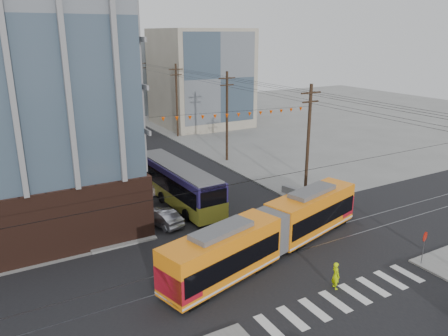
{
  "coord_description": "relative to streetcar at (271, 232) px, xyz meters",
  "views": [
    {
      "loc": [
        -17.71,
        -19.24,
        15.36
      ],
      "look_at": [
        -1.44,
        9.3,
        5.14
      ],
      "focal_mm": 35.0,
      "sensor_mm": 36.0,
      "label": 1
    }
  ],
  "objects": [
    {
      "name": "bg_bldg_ne_far",
      "position": [
        18.76,
        64.3,
        5.2
      ],
      "size": [
        16.0,
        16.0,
        14.0
      ],
      "primitive_type": "cube",
      "color": "#8C99A5",
      "rests_on": "ground"
    },
    {
      "name": "streetcar",
      "position": [
        0.0,
        0.0,
        0.0
      ],
      "size": [
        18.68,
        7.45,
        3.59
      ],
      "primitive_type": null,
      "rotation": [
        0.0,
        0.0,
        0.27
      ],
      "color": "orange",
      "rests_on": "ground"
    },
    {
      "name": "jersey_barrier",
      "position": [
        9.06,
        7.79,
        -1.39
      ],
      "size": [
        1.85,
        4.22,
        0.82
      ],
      "primitive_type": "cube",
      "rotation": [
        0.0,
        0.0,
        0.23
      ],
      "color": "gray",
      "rests_on": "ground"
    },
    {
      "name": "city_bus",
      "position": [
        -1.61,
        12.72,
        0.07
      ],
      "size": [
        3.4,
        13.32,
        3.74
      ],
      "primitive_type": null,
      "rotation": [
        0.0,
        0.0,
        0.04
      ],
      "color": "#21194B",
      "rests_on": "ground"
    },
    {
      "name": "parked_car_white",
      "position": [
        -4.39,
        16.68,
        -1.13
      ],
      "size": [
        3.46,
        4.99,
        1.34
      ],
      "primitive_type": "imported",
      "rotation": [
        0.0,
        0.0,
        3.52
      ],
      "color": "beige",
      "rests_on": "ground"
    },
    {
      "name": "ground",
      "position": [
        0.76,
        -3.7,
        -1.8
      ],
      "size": [
        160.0,
        160.0,
        0.0
      ],
      "primitive_type": "plane",
      "color": "slate"
    },
    {
      "name": "bg_bldg_ne_near",
      "position": [
        16.76,
        44.3,
        6.2
      ],
      "size": [
        14.0,
        14.0,
        16.0
      ],
      "primitive_type": "cube",
      "color": "gray",
      "rests_on": "ground"
    },
    {
      "name": "parked_car_grey",
      "position": [
        -4.86,
        20.13,
        -1.19
      ],
      "size": [
        2.61,
        4.62,
        1.22
      ],
      "primitive_type": "imported",
      "rotation": [
        0.0,
        0.0,
        3.28
      ],
      "color": "slate",
      "rests_on": "ground"
    },
    {
      "name": "utility_pole_far",
      "position": [
        9.26,
        52.3,
        3.7
      ],
      "size": [
        0.3,
        0.3,
        11.0
      ],
      "primitive_type": "cylinder",
      "color": "black",
      "rests_on": "ground"
    },
    {
      "name": "pedestrian",
      "position": [
        0.94,
        -5.6,
        -0.9
      ],
      "size": [
        0.54,
        0.72,
        1.8
      ],
      "primitive_type": "imported",
      "rotation": [
        0.0,
        0.0,
        1.39
      ],
      "color": "#C1E806",
      "rests_on": "ground"
    },
    {
      "name": "stop_sign",
      "position": [
        8.09,
        -6.45,
        -0.61
      ],
      "size": [
        0.9,
        0.9,
        2.38
      ],
      "primitive_type": null,
      "rotation": [
        0.0,
        0.0,
        0.29
      ],
      "color": "#A50C00",
      "rests_on": "ground"
    },
    {
      "name": "parked_car_silver",
      "position": [
        -4.88,
        8.62,
        -1.09
      ],
      "size": [
        2.41,
        4.51,
        1.41
      ],
      "primitive_type": "imported",
      "rotation": [
        0.0,
        0.0,
        3.36
      ],
      "color": "#9A9CA7",
      "rests_on": "ground"
    }
  ]
}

